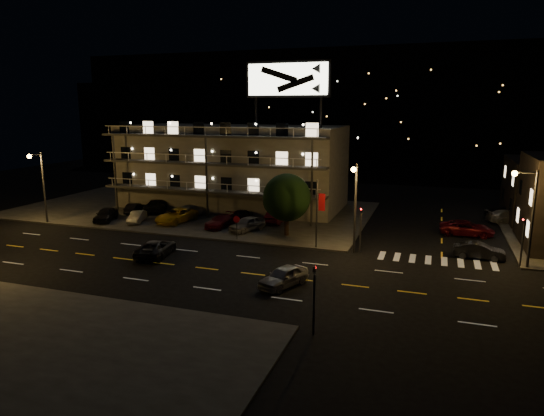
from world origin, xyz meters
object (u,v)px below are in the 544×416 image
(lot_car_2, at_px, (176,216))
(road_car_east, at_px, (284,277))
(lot_car_7, at_px, (191,211))
(lot_car_4, at_px, (247,224))
(side_car_0, at_px, (479,251))
(tree, at_px, (286,199))
(road_car_west, at_px, (156,248))

(lot_car_2, xyz_separation_m, road_car_east, (17.26, -14.69, -0.17))
(road_car_east, bearing_deg, lot_car_7, 156.80)
(lot_car_2, bearing_deg, lot_car_7, 96.13)
(lot_car_4, distance_m, side_car_0, 22.36)
(side_car_0, bearing_deg, tree, 87.38)
(tree, distance_m, lot_car_2, 13.69)
(road_car_west, bearing_deg, tree, -141.25)
(side_car_0, distance_m, road_car_east, 18.21)
(lot_car_2, bearing_deg, road_car_east, -30.10)
(lot_car_4, height_order, side_car_0, lot_car_4)
(lot_car_7, bearing_deg, lot_car_2, 93.50)
(road_car_east, height_order, road_car_west, road_car_east)
(lot_car_2, relative_size, lot_car_4, 1.24)
(lot_car_4, distance_m, lot_car_7, 9.60)
(lot_car_7, bearing_deg, tree, 169.32)
(lot_car_7, distance_m, side_car_0, 31.55)
(lot_car_2, xyz_separation_m, lot_car_7, (0.22, 3.02, -0.03))
(side_car_0, height_order, road_car_west, road_car_west)
(lot_car_7, xyz_separation_m, road_car_east, (17.04, -17.71, -0.14))
(lot_car_2, relative_size, lot_car_7, 1.09)
(road_car_west, bearing_deg, lot_car_2, -78.40)
(tree, relative_size, lot_car_2, 1.15)
(lot_car_2, xyz_separation_m, road_car_west, (4.48, -11.36, -0.20))
(tree, xyz_separation_m, road_car_east, (3.96, -13.37, -3.14))
(tree, bearing_deg, side_car_0, -5.28)
(lot_car_4, relative_size, lot_car_7, 0.88)
(tree, xyz_separation_m, road_car_west, (-8.83, -10.03, -3.16))
(side_car_0, bearing_deg, road_car_east, 132.69)
(side_car_0, relative_size, road_car_west, 0.84)
(tree, height_order, road_car_west, tree)
(road_car_east, bearing_deg, lot_car_2, 162.51)
(lot_car_2, height_order, lot_car_4, lot_car_2)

